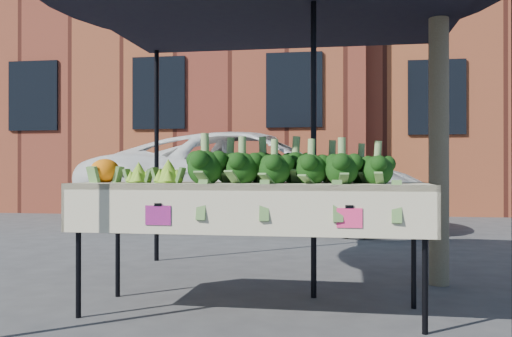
# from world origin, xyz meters

# --- Properties ---
(ground) EXTENTS (90.00, 90.00, 0.00)m
(ground) POSITION_xyz_m (0.00, 0.00, 0.00)
(ground) COLOR #333336
(table) EXTENTS (2.41, 0.83, 0.90)m
(table) POSITION_xyz_m (-0.06, -0.14, 0.45)
(table) COLOR beige
(table) RESTS_ON ground
(canopy) EXTENTS (3.16, 3.16, 2.74)m
(canopy) POSITION_xyz_m (-0.01, 0.48, 1.37)
(canopy) COLOR black
(canopy) RESTS_ON ground
(broccoli_heap) EXTENTS (1.39, 0.59, 0.29)m
(broccoli_heap) POSITION_xyz_m (0.22, -0.11, 1.04)
(broccoli_heap) COLOR black
(broccoli_heap) RESTS_ON table
(romanesco_cluster) EXTENTS (0.45, 0.49, 0.22)m
(romanesco_cluster) POSITION_xyz_m (-0.72, -0.15, 1.01)
(romanesco_cluster) COLOR #8CAA23
(romanesco_cluster) RESTS_ON table
(cauliflower_pair) EXTENTS (0.22, 0.22, 0.20)m
(cauliflower_pair) POSITION_xyz_m (-1.11, -0.19, 1.00)
(cauliflower_pair) COLOR orange
(cauliflower_pair) RESTS_ON table
(vehicle) EXTENTS (1.78, 2.80, 5.90)m
(vehicle) POSITION_xyz_m (-0.90, 5.57, 2.95)
(vehicle) COLOR white
(vehicle) RESTS_ON ground
(street_tree) EXTENTS (2.48, 2.48, 4.89)m
(street_tree) POSITION_xyz_m (1.38, 1.06, 2.44)
(street_tree) COLOR #1E4C14
(street_tree) RESTS_ON ground
(building_left) EXTENTS (12.00, 8.00, 9.00)m
(building_left) POSITION_xyz_m (-5.00, 12.00, 4.50)
(building_left) COLOR maroon
(building_left) RESTS_ON ground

